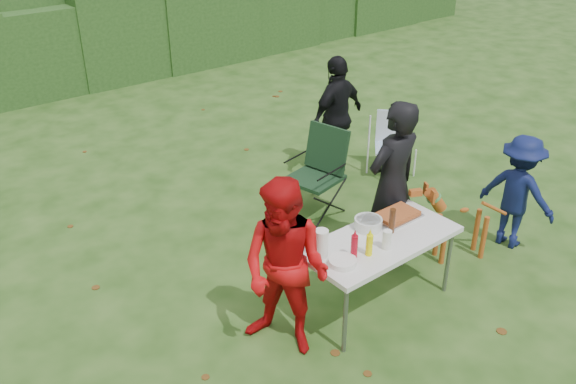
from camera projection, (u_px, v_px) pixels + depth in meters
ground at (341, 308)px, 5.77m from camera, size 80.00×80.00×0.00m
hedge_row at (36, 47)px, 10.86m from camera, size 22.00×1.40×1.70m
folding_table at (380, 243)px, 5.51m from camera, size 1.50×0.70×0.74m
person_cook at (392, 185)px, 6.09m from camera, size 0.65×0.43×1.77m
person_red_jacket at (286, 269)px, 4.96m from camera, size 0.87×0.96×1.60m
person_black_puffy at (337, 116)px, 7.97m from camera, size 0.99×0.53×1.61m
child at (518, 192)px, 6.47m from camera, size 0.59×0.89×1.28m
dog at (463, 221)px, 6.34m from camera, size 0.98×0.73×0.86m
camping_chair at (314, 173)px, 7.12m from camera, size 0.78×0.78×1.05m
lawn_chair at (392, 146)px, 8.07m from camera, size 0.71×0.71×0.85m
food_tray at (397, 217)px, 5.80m from camera, size 0.45×0.30×0.02m
focaccia_bread at (397, 214)px, 5.79m from camera, size 0.40×0.26×0.04m
mustard_bottle at (369, 245)px, 5.20m from camera, size 0.06×0.06×0.20m
ketchup_bottle at (354, 247)px, 5.16m from camera, size 0.06×0.06×0.22m
beer_bottle at (392, 221)px, 5.52m from camera, size 0.06×0.06×0.24m
paper_towel_roll at (321, 244)px, 5.17m from camera, size 0.12×0.12×0.26m
cup_stack at (387, 240)px, 5.29m from camera, size 0.08×0.08×0.18m
pasta_bowl at (368, 224)px, 5.61m from camera, size 0.26×0.26×0.10m
plate_stack at (343, 262)px, 5.11m from camera, size 0.24×0.24×0.05m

